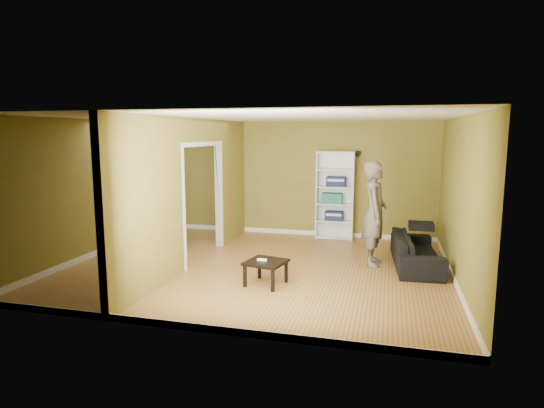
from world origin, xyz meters
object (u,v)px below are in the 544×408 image
at_px(person, 375,204).
at_px(chair_far, 173,217).
at_px(chair_left, 127,221).
at_px(bookshelf, 335,195).
at_px(sofa, 417,246).
at_px(dining_table, 155,215).
at_px(coffee_table, 266,264).
at_px(chair_near, 147,227).

height_order(person, chair_far, person).
distance_m(person, chair_left, 5.24).
relative_size(bookshelf, chair_far, 1.99).
relative_size(sofa, dining_table, 1.69).
xyz_separation_m(dining_table, chair_far, (0.10, 0.63, -0.14)).
bearing_deg(person, coffee_table, 133.70).
relative_size(sofa, person, 0.88).
bearing_deg(coffee_table, bookshelf, 79.47).
xyz_separation_m(person, chair_far, (-4.41, 0.97, -0.60)).
bearing_deg(chair_left, coffee_table, 60.88).
xyz_separation_m(chair_near, chair_far, (-0.02, 1.18, -0.01)).
relative_size(coffee_table, chair_far, 0.58).
bearing_deg(chair_near, dining_table, 103.95).
bearing_deg(person, bookshelf, 24.30).
bearing_deg(chair_far, bookshelf, -163.78).
bearing_deg(chair_far, person, 168.24).
height_order(person, chair_left, person).
distance_m(bookshelf, chair_left, 4.59).
xyz_separation_m(coffee_table, dining_table, (-2.94, 1.90, 0.31)).
bearing_deg(dining_table, bookshelf, 24.05).
xyz_separation_m(person, bookshelf, (-0.92, 1.94, -0.12)).
bearing_deg(sofa, person, 91.55).
height_order(coffee_table, chair_near, chair_near).
bearing_deg(chair_far, chair_near, 91.65).
relative_size(sofa, chair_far, 1.96).
bearing_deg(chair_far, chair_left, 39.41).
xyz_separation_m(sofa, chair_far, (-5.15, 0.90, 0.12)).
bearing_deg(chair_far, coffee_table, 138.89).
distance_m(sofa, chair_near, 5.14).
bearing_deg(chair_left, sofa, 86.06).
xyz_separation_m(sofa, dining_table, (-5.25, 0.27, 0.27)).
height_order(sofa, person, person).
height_order(person, chair_near, person).
height_order(sofa, bookshelf, bookshelf).
height_order(coffee_table, chair_far, chair_far).
distance_m(chair_near, chair_far, 1.18).
bearing_deg(chair_near, coffee_table, -23.88).
distance_m(sofa, chair_far, 5.23).
bearing_deg(dining_table, coffee_table, -32.95).
xyz_separation_m(person, coffee_table, (-1.57, -1.56, -0.77)).
bearing_deg(chair_left, chair_far, 127.44).
bearing_deg(bookshelf, chair_left, -159.45).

